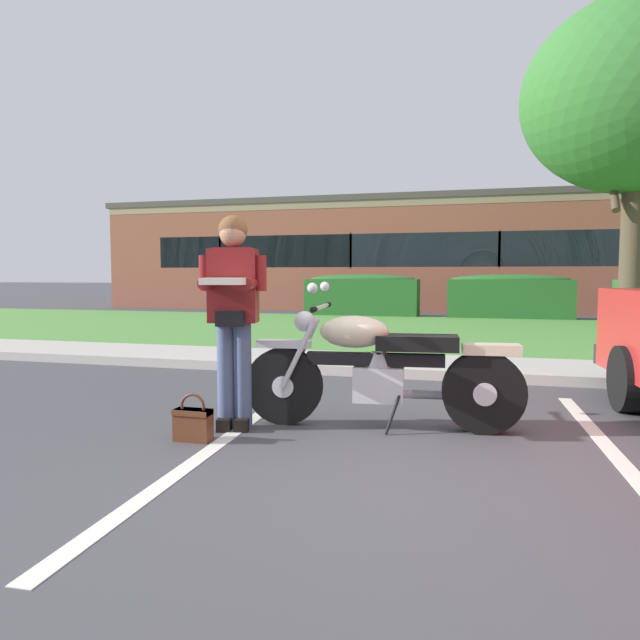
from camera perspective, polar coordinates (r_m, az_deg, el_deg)
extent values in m
plane|color=#424247|center=(4.04, 8.56, -13.45)|extent=(140.00, 140.00, 0.00)
cube|color=#B7B2A8|center=(7.09, 11.65, -5.21)|extent=(60.00, 0.20, 0.12)
cube|color=#B7B2A8|center=(7.93, 12.06, -4.34)|extent=(60.00, 1.50, 0.08)
cube|color=#518E3D|center=(12.64, 13.35, -1.14)|extent=(60.00, 7.99, 0.06)
cube|color=silver|center=(4.59, -8.99, -11.21)|extent=(0.32, 4.40, 0.01)
cube|color=silver|center=(4.31, 27.78, -12.75)|extent=(0.32, 4.40, 0.01)
cylinder|color=black|center=(4.89, -3.50, -6.40)|extent=(0.65, 0.17, 0.64)
cylinder|color=silver|center=(4.89, -3.50, -6.40)|extent=(0.19, 0.14, 0.18)
cylinder|color=black|center=(4.79, 15.62, -6.77)|extent=(0.66, 0.25, 0.64)
cylinder|color=silver|center=(4.79, 15.62, -6.77)|extent=(0.20, 0.22, 0.18)
cube|color=silver|center=(4.83, -3.52, -2.33)|extent=(0.45, 0.19, 0.06)
cube|color=beige|center=(4.75, 16.31, -2.74)|extent=(0.46, 0.25, 0.08)
cylinder|color=silver|center=(4.74, -2.13, -3.33)|extent=(0.31, 0.08, 0.58)
cylinder|color=silver|center=(4.89, -1.75, -3.08)|extent=(0.31, 0.08, 0.58)
sphere|color=silver|center=(4.78, -1.52, -0.14)|extent=(0.17, 0.17, 0.17)
cylinder|color=silver|center=(4.75, 0.14, 1.28)|extent=(0.11, 0.72, 0.03)
cylinder|color=black|center=(4.39, -0.62, 1.02)|extent=(0.05, 0.10, 0.04)
cylinder|color=black|center=(5.10, 0.79, 1.51)|extent=(0.05, 0.10, 0.04)
sphere|color=silver|center=(4.45, -0.74, 3.13)|extent=(0.08, 0.08, 0.08)
sphere|color=silver|center=(5.04, 0.46, 3.29)|extent=(0.08, 0.08, 0.08)
cube|color=black|center=(4.74, 5.38, -3.82)|extent=(1.10, 0.21, 0.10)
ellipsoid|color=beige|center=(4.72, 3.35, -1.14)|extent=(0.59, 0.38, 0.26)
cube|color=black|center=(4.71, 9.41, -2.19)|extent=(0.67, 0.35, 0.12)
cube|color=silver|center=(4.77, 5.73, -6.20)|extent=(0.42, 0.28, 0.28)
cylinder|color=silver|center=(4.74, 5.33, -4.29)|extent=(0.19, 0.14, 0.21)
cylinder|color=silver|center=(4.74, 6.16, -4.31)|extent=(0.19, 0.14, 0.21)
cylinder|color=silver|center=(4.92, 10.17, -7.11)|extent=(0.61, 0.14, 0.08)
cylinder|color=silver|center=(4.92, 12.51, -7.13)|extent=(0.61, 0.14, 0.08)
cylinder|color=black|center=(4.65, 7.07, -9.14)|extent=(0.11, 0.13, 0.30)
cube|color=black|center=(4.81, -7.49, -9.90)|extent=(0.16, 0.26, 0.10)
cube|color=black|center=(4.84, -9.15, -9.84)|extent=(0.16, 0.26, 0.10)
cylinder|color=#47567A|center=(4.75, -7.50, -5.40)|extent=(0.14, 0.14, 0.86)
cylinder|color=#47567A|center=(4.78, -9.15, -5.36)|extent=(0.14, 0.14, 0.86)
cube|color=maroon|center=(4.70, -8.43, 3.31)|extent=(0.42, 0.30, 0.58)
cube|color=maroon|center=(4.70, -8.46, 6.60)|extent=(0.34, 0.26, 0.06)
sphere|color=#A87A5B|center=(4.71, -8.48, 8.31)|extent=(0.21, 0.21, 0.21)
sphere|color=brown|center=(4.72, -8.45, 8.66)|extent=(0.23, 0.23, 0.23)
cube|color=black|center=(4.58, -8.71, 0.15)|extent=(0.24, 0.15, 0.12)
cylinder|color=maroon|center=(4.51, -6.83, 3.53)|extent=(0.16, 0.35, 0.09)
cylinder|color=maroon|center=(4.57, -10.79, 3.50)|extent=(0.16, 0.35, 0.09)
cylinder|color=maroon|center=(4.64, -5.81, 4.56)|extent=(0.10, 0.10, 0.28)
cylinder|color=maroon|center=(4.72, -11.11, 4.49)|extent=(0.10, 0.10, 0.28)
cube|color=beige|center=(4.40, -9.20, 3.75)|extent=(0.38, 0.38, 0.05)
cube|color=#562D19|center=(4.53, -12.24, -9.96)|extent=(0.28, 0.12, 0.24)
cube|color=#562D19|center=(4.50, -12.29, -8.74)|extent=(0.28, 0.13, 0.04)
torus|color=#562D19|center=(4.50, -12.27, -8.23)|extent=(0.20, 0.02, 0.20)
cylinder|color=black|center=(5.99, 27.95, -5.10)|extent=(0.29, 0.62, 0.60)
cylinder|color=#4C3D2D|center=(14.98, 28.03, 5.50)|extent=(0.50, 0.50, 3.29)
ellipsoid|color=#33702D|center=(15.48, 28.53, 18.62)|extent=(5.00, 5.00, 4.25)
cylinder|color=#4C3D2D|center=(15.02, 26.60, 11.65)|extent=(0.18, 1.01, 1.32)
cube|color=#286028|center=(17.10, 4.10, 2.15)|extent=(3.26, 0.90, 1.10)
ellipsoid|color=#286028|center=(17.08, 4.11, 3.99)|extent=(3.10, 0.84, 0.28)
cube|color=#286028|center=(16.78, 17.94, 1.90)|extent=(3.27, 0.90, 1.10)
ellipsoid|color=#286028|center=(16.76, 17.99, 3.78)|extent=(3.11, 0.84, 0.28)
cube|color=#93513D|center=(23.67, 16.74, 5.74)|extent=(27.87, 8.99, 3.68)
cube|color=#998466|center=(19.35, 17.15, 11.17)|extent=(27.87, 0.10, 0.24)
cube|color=#4C4742|center=(23.80, 16.85, 10.42)|extent=(28.15, 9.08, 0.20)
cube|color=#1E282D|center=(19.22, 17.05, 6.62)|extent=(23.69, 0.06, 1.10)
cube|color=#93513D|center=(21.20, -9.68, 6.54)|extent=(0.08, 0.04, 1.20)
cube|color=#93513D|center=(19.66, 3.01, 6.76)|extent=(0.08, 0.04, 1.20)
cube|color=#93513D|center=(19.21, 17.05, 6.62)|extent=(0.08, 0.04, 1.20)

